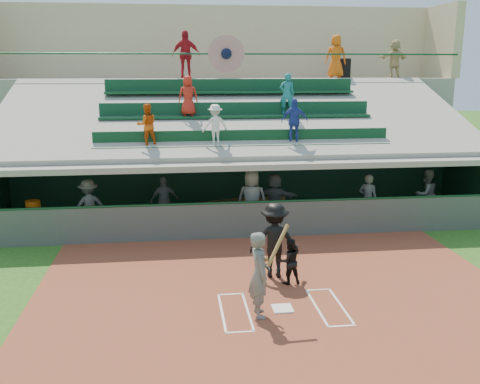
{
  "coord_description": "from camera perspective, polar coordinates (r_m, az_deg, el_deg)",
  "views": [
    {
      "loc": [
        -2.2,
        -10.37,
        5.08
      ],
      "look_at": [
        -0.48,
        3.5,
        1.8
      ],
      "focal_mm": 40.0,
      "sensor_mm": 36.0,
      "label": 1
    }
  ],
  "objects": [
    {
      "name": "ground",
      "position": [
        11.75,
        4.54,
        -12.44
      ],
      "size": [
        100.0,
        100.0,
        0.0
      ],
      "primitive_type": "plane",
      "color": "#265317",
      "rests_on": "ground"
    },
    {
      "name": "dirt_slab",
      "position": [
        12.19,
        4.07,
        -11.39
      ],
      "size": [
        11.0,
        9.0,
        0.02
      ],
      "primitive_type": "cube",
      "color": "brown",
      "rests_on": "ground"
    },
    {
      "name": "home_plate",
      "position": [
        11.74,
        4.55,
        -12.28
      ],
      "size": [
        0.43,
        0.43,
        0.03
      ],
      "primitive_type": "cube",
      "color": "white",
      "rests_on": "dirt_slab"
    },
    {
      "name": "batters_box_chalk",
      "position": [
        11.74,
        4.55,
        -12.33
      ],
      "size": [
        2.65,
        1.85,
        0.01
      ],
      "color": "silver",
      "rests_on": "dirt_slab"
    },
    {
      "name": "dugout_floor",
      "position": [
        17.99,
        0.26,
        -3.14
      ],
      "size": [
        16.0,
        3.5,
        0.04
      ],
      "primitive_type": "cube",
      "color": "gray",
      "rests_on": "ground"
    },
    {
      "name": "concourse_slab",
      "position": [
        24.13,
        -1.79,
        6.58
      ],
      "size": [
        20.0,
        3.0,
        4.6
      ],
      "primitive_type": "cube",
      "color": "gray",
      "rests_on": "ground"
    },
    {
      "name": "grandstand",
      "position": [
        21.19,
        -1.05,
        5.56
      ],
      "size": [
        20.4,
        10.4,
        7.8
      ],
      "color": "#4A4F4A",
      "rests_on": "ground"
    },
    {
      "name": "batter_at_plate",
      "position": [
        11.1,
        2.11,
        -8.73
      ],
      "size": [
        0.86,
        0.76,
        1.95
      ],
      "color": "#52544F",
      "rests_on": "dirt_slab"
    },
    {
      "name": "catcher",
      "position": [
        12.85,
        5.27,
        -7.35
      ],
      "size": [
        0.6,
        0.49,
        1.12
      ],
      "primitive_type": "imported",
      "rotation": [
        0.0,
        0.0,
        3.28
      ],
      "color": "black",
      "rests_on": "dirt_slab"
    },
    {
      "name": "home_umpire",
      "position": [
        13.13,
        3.7,
        -5.15
      ],
      "size": [
        1.28,
        0.84,
        1.86
      ],
      "primitive_type": "imported",
      "rotation": [
        0.0,
        0.0,
        3.02
      ],
      "color": "black",
      "rests_on": "dirt_slab"
    },
    {
      "name": "dugout_bench",
      "position": [
        19.2,
        0.01,
        -1.38
      ],
      "size": [
        13.26,
        4.34,
        0.41
      ],
      "primitive_type": "cube",
      "rotation": [
        0.0,
        0.0,
        0.29
      ],
      "color": "olive",
      "rests_on": "dugout_floor"
    },
    {
      "name": "white_table",
      "position": [
        17.67,
        -21.13,
        -3.23
      ],
      "size": [
        0.82,
        0.68,
        0.62
      ],
      "primitive_type": "cube",
      "rotation": [
        0.0,
        0.0,
        -0.24
      ],
      "color": "white",
      "rests_on": "dugout_floor"
    },
    {
      "name": "water_cooler",
      "position": [
        17.5,
        -21.2,
        -1.58
      ],
      "size": [
        0.44,
        0.44,
        0.44
      ],
      "primitive_type": "cylinder",
      "color": "#DB5E0C",
      "rests_on": "white_table"
    },
    {
      "name": "dugout_player_a",
      "position": [
        17.26,
        -15.81,
        -1.42
      ],
      "size": [
        1.22,
        0.96,
        1.66
      ],
      "primitive_type": "imported",
      "rotation": [
        0.0,
        0.0,
        3.51
      ],
      "color": "#585A55",
      "rests_on": "dugout_floor"
    },
    {
      "name": "dugout_player_b",
      "position": [
        17.71,
        -8.07,
        -0.84
      ],
      "size": [
        0.98,
        0.61,
        1.56
      ],
      "primitive_type": "imported",
      "rotation": [
        0.0,
        0.0,
        3.4
      ],
      "color": "#62645F",
      "rests_on": "dugout_floor"
    },
    {
      "name": "dugout_player_c",
      "position": [
        16.77,
        1.28,
        -0.86
      ],
      "size": [
        1.05,
        0.79,
        1.93
      ],
      "primitive_type": "imported",
      "rotation": [
        0.0,
        0.0,
        2.94
      ],
      "color": "#585B56",
      "rests_on": "dugout_floor"
    },
    {
      "name": "dugout_player_d",
      "position": [
        17.62,
        3.68,
        -0.65
      ],
      "size": [
        1.6,
        0.75,
        1.66
      ],
      "primitive_type": "imported",
      "rotation": [
        0.0,
        0.0,
        2.96
      ],
      "color": "#5C5F5A",
      "rests_on": "dugout_floor"
    },
    {
      "name": "dugout_player_e",
      "position": [
        17.91,
        13.47,
        -0.75
      ],
      "size": [
        0.73,
        0.68,
        1.67
      ],
      "primitive_type": "imported",
      "rotation": [
        0.0,
        0.0,
        2.53
      ],
      "color": "#525550",
      "rests_on": "dugout_floor"
    },
    {
      "name": "dugout_player_f",
      "position": [
        19.03,
        19.21,
        -0.23
      ],
      "size": [
        0.98,
        0.85,
        1.72
      ],
      "primitive_type": "imported",
      "rotation": [
        0.0,
        0.0,
        3.4
      ],
      "color": "#5A5D58",
      "rests_on": "dugout_floor"
    },
    {
      "name": "trash_bin",
      "position": [
        24.97,
        11.07,
        12.83
      ],
      "size": [
        0.57,
        0.57,
        0.85
      ],
      "primitive_type": "cylinder",
      "color": "black",
      "rests_on": "concourse_slab"
    },
    {
      "name": "concourse_staff_a",
      "position": [
        22.83,
        -5.78,
        14.37
      ],
      "size": [
        1.15,
        0.5,
        1.94
      ],
      "primitive_type": "imported",
      "rotation": [
        0.0,
        0.0,
        3.12
      ],
      "color": "#AA131D",
      "rests_on": "concourse_slab"
    },
    {
      "name": "concourse_staff_b",
      "position": [
        23.85,
        10.19,
        14.03
      ],
      "size": [
        0.98,
        0.73,
        1.82
      ],
      "primitive_type": "imported",
      "rotation": [
        0.0,
        0.0,
        2.95
      ],
      "color": "#D6540C",
      "rests_on": "concourse_slab"
    },
    {
      "name": "concourse_staff_c",
      "position": [
        24.92,
        16.16,
        13.49
      ],
      "size": [
        1.61,
        0.93,
        1.65
      ],
      "primitive_type": "imported",
      "rotation": [
        0.0,
        0.0,
        3.45
      ],
      "color": "tan",
      "rests_on": "concourse_slab"
    }
  ]
}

